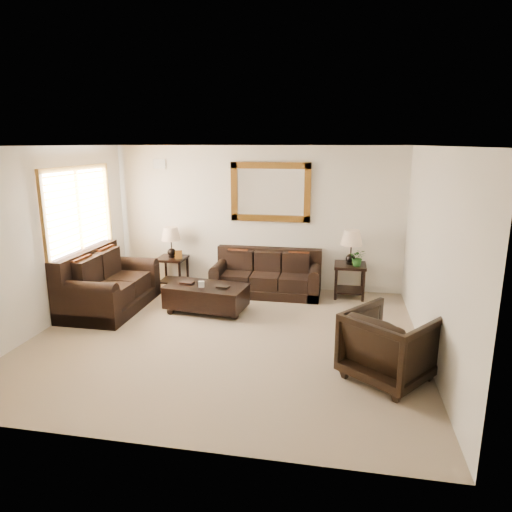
% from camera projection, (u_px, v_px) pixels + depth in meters
% --- Properties ---
extents(room, '(5.51, 5.01, 2.71)m').
position_uv_depth(room, '(224.00, 246.00, 6.29)').
color(room, gray).
rests_on(room, ground).
extents(window, '(0.07, 1.96, 1.66)m').
position_uv_depth(window, '(80.00, 217.00, 7.58)').
color(window, white).
rests_on(window, room).
extents(mirror, '(1.50, 0.06, 1.10)m').
position_uv_depth(mirror, '(270.00, 192.00, 8.48)').
color(mirror, '#503410').
rests_on(mirror, room).
extents(air_vent, '(0.25, 0.02, 0.18)m').
position_uv_depth(air_vent, '(159.00, 164.00, 8.76)').
color(air_vent, '#999999').
rests_on(air_vent, room).
extents(sofa, '(1.98, 0.86, 0.81)m').
position_uv_depth(sofa, '(267.00, 278.00, 8.51)').
color(sofa, black).
rests_on(sofa, room).
extents(loveseat, '(1.06, 1.78, 1.00)m').
position_uv_depth(loveseat, '(106.00, 287.00, 7.69)').
color(loveseat, black).
rests_on(loveseat, room).
extents(end_table_left, '(0.53, 0.53, 1.18)m').
position_uv_depth(end_table_left, '(172.00, 248.00, 8.81)').
color(end_table_left, black).
rests_on(end_table_left, room).
extents(end_table_right, '(0.56, 0.56, 1.24)m').
position_uv_depth(end_table_right, '(351.00, 254.00, 8.19)').
color(end_table_right, black).
rests_on(end_table_right, room).
extents(coffee_table, '(1.40, 0.88, 0.56)m').
position_uv_depth(coffee_table, '(206.00, 295.00, 7.58)').
color(coffee_table, black).
rests_on(coffee_table, room).
extents(armchair, '(1.23, 1.22, 0.93)m').
position_uv_depth(armchair, '(390.00, 343.00, 5.34)').
color(armchair, black).
rests_on(armchair, floor).
extents(potted_plant, '(0.29, 0.32, 0.24)m').
position_uv_depth(potted_plant, '(358.00, 259.00, 8.09)').
color(potted_plant, '#25551D').
rests_on(potted_plant, end_table_right).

